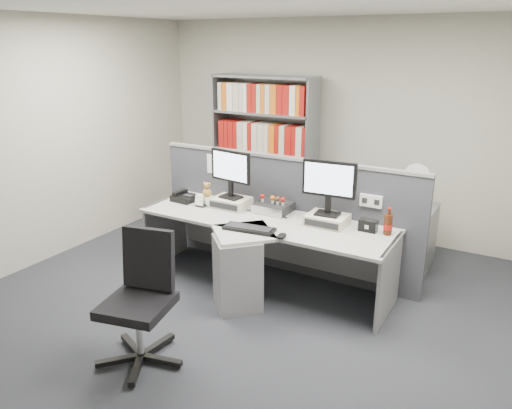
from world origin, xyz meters
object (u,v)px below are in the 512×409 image
Objects in this scene: desk_fan at (417,180)px; office_chair at (142,295)px; shelving_unit at (264,154)px; monitor_left at (231,170)px; monitor_right at (329,183)px; desk_calendar at (200,202)px; speaker at (368,225)px; desk_phone at (184,197)px; desktop_pc at (273,207)px; cola_bottle at (388,225)px; mouse at (282,236)px; desk at (253,251)px; filing_cabinet at (411,237)px; keyboard at (249,228)px.

office_chair is (-1.42, -2.73, -0.46)m from desk_fan.
monitor_left is at bearing -74.57° from shelving_unit.
desk_calendar is (-1.39, -0.16, -0.36)m from monitor_right.
office_chair is (0.68, -3.18, -0.43)m from shelving_unit.
speaker is 0.35× the size of desk_fan.
desk_phone is at bearing 117.08° from office_chair.
desk_calendar is at bearing -174.12° from speaker.
cola_bottle reaches higher than desktop_pc.
shelving_unit reaches higher than mouse.
desk_calendar reaches higher than desk.
desk_phone is 0.26× the size of office_chair.
desk is 9.99× the size of cola_bottle.
monitor_left is at bearing -169.97° from desktop_pc.
cola_bottle is 0.25× the size of office_chair.
desk_phone is 2.24m from cola_bottle.
monitor_right is 1.42m from filing_cabinet.
desk_calendar is (-0.75, -0.24, 0.01)m from desktop_pc.
shelving_unit is at bearing 94.09° from desk_calendar.
desk_phone is 1.57× the size of speaker.
desk_fan is (1.17, 1.51, 0.27)m from keyboard.
desk_fan is at bearing 62.15° from mouse.
desk is 0.56m from desktop_pc.
desk_fan is at bearing 30.92° from monitor_left.
desktop_pc is 0.35× the size of office_chair.
speaker is at bearing -101.46° from filing_cabinet.
office_chair is (-0.19, -1.80, -0.22)m from desktop_pc.
desk is 5.37× the size of desk_fan.
filing_cabinet is at bearing 37.21° from desktop_pc.
monitor_right reaches higher than desk.
speaker is at bearing -37.11° from shelving_unit.
office_chair is (0.56, -1.56, -0.23)m from desk_calendar.
desk_phone is 0.28m from desk_calendar.
speaker is at bearing 1.07° from monitor_left.
keyboard is 3.01× the size of speaker.
desk_calendar is at bearing -173.60° from monitor_right.
monitor_right is (0.60, 0.38, 0.68)m from desk.
desk is 5.07× the size of monitor_left.
desk_phone is 2.52m from desk_fan.
keyboard is 1.04× the size of desk_fan.
filing_cabinet is (0.20, 0.99, -0.43)m from speaker.
desktop_pc is 0.71× the size of keyboard.
filing_cabinet is at bearing 30.93° from monitor_left.
monitor_left reaches higher than desk_fan.
shelving_unit is at bearing 142.89° from speaker.
keyboard is 0.88m from desk_calendar.
monitor_left is 0.26× the size of shelving_unit.
desk_calendar is at bearing -149.44° from desk_fan.
speaker is at bearing 5.88° from desk_calendar.
mouse is 0.18× the size of filing_cabinet.
monitor_right is 1.44m from desk_calendar.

